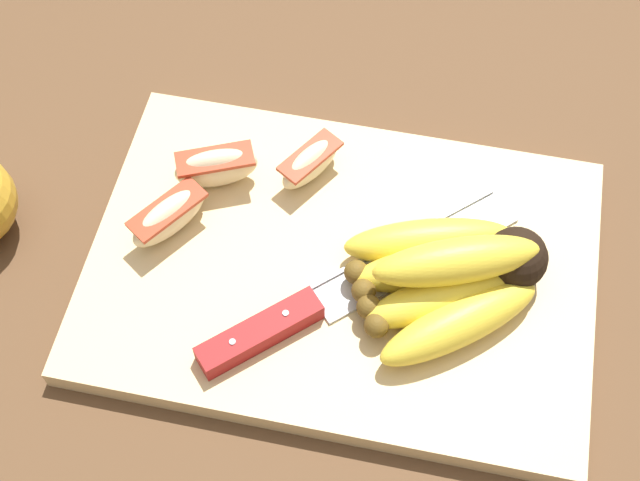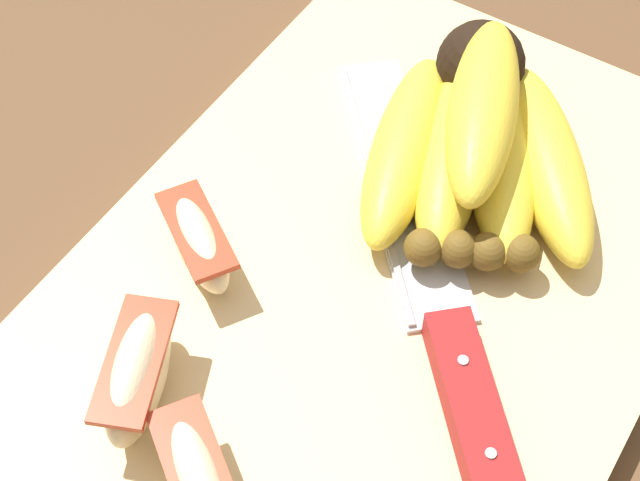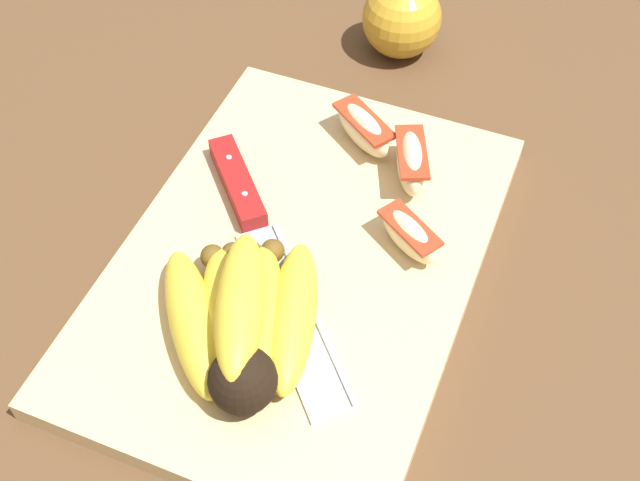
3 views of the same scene
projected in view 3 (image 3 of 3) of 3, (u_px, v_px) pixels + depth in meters
The scene contains 8 objects.
ground_plane at pixel (278, 273), 0.69m from camera, with size 6.00×6.00×0.00m, color brown.
cutting_board at pixel (298, 264), 0.68m from camera, with size 0.40×0.28×0.02m, color #DBBC84.
banana_bunch at pixel (243, 322), 0.61m from camera, with size 0.16×0.16×0.06m.
chefs_knife at pixel (256, 225), 0.69m from camera, with size 0.23×0.21×0.02m.
apple_wedge_near at pixel (409, 235), 0.67m from camera, with size 0.05×0.06×0.03m.
apple_wedge_middle at pixel (364, 129), 0.74m from camera, with size 0.06×0.07×0.03m.
apple_wedge_far at pixel (411, 162), 0.71m from camera, with size 0.07×0.05×0.04m.
whole_apple at pixel (398, 17), 0.84m from camera, with size 0.08×0.08×0.09m.
Camera 3 is at (0.37, 0.19, 0.55)m, focal length 47.00 mm.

